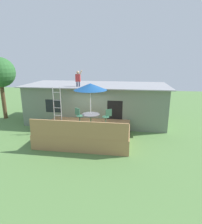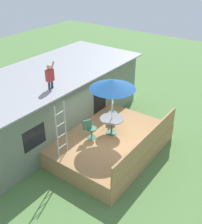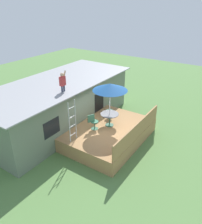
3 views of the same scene
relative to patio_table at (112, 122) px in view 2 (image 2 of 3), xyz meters
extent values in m
plane|color=#567F42|center=(-0.28, -0.01, -1.39)|extent=(40.00, 40.00, 0.00)
cube|color=slate|center=(-0.28, 3.59, 0.01)|extent=(10.00, 4.00, 2.78)
cube|color=#99999E|center=(-0.28, 3.59, 1.43)|extent=(10.50, 4.50, 0.06)
cube|color=black|center=(-2.95, 1.60, 0.16)|extent=(1.10, 0.03, 0.90)
cube|color=black|center=(1.29, 1.60, -0.34)|extent=(1.00, 0.03, 2.00)
cube|color=#A87A4C|center=(-0.28, -0.01, -0.99)|extent=(5.15, 3.89, 0.80)
cube|color=#A87A4C|center=(-0.28, -1.90, -0.14)|extent=(5.05, 0.08, 0.90)
cylinder|color=#33664C|center=(0.00, 0.00, -0.57)|extent=(0.48, 0.48, 0.03)
cylinder|color=#33664C|center=(0.00, 0.00, -0.22)|extent=(0.07, 0.07, 0.71)
cylinder|color=#4C4C51|center=(0.00, 0.00, 0.14)|extent=(1.04, 1.04, 0.03)
cylinder|color=silver|center=(0.00, 0.00, 0.61)|extent=(0.04, 0.04, 2.40)
cone|color=#194C8C|center=(0.00, 0.00, 1.76)|extent=(1.90, 1.90, 0.38)
cylinder|color=silver|center=(-2.56, 0.74, 0.51)|extent=(0.04, 0.04, 2.20)
cylinder|color=silver|center=(-2.08, 0.74, 0.51)|extent=(0.04, 0.04, 2.20)
cylinder|color=silver|center=(-2.32, 0.74, -0.24)|extent=(0.48, 0.03, 0.03)
cylinder|color=silver|center=(-2.32, 0.74, 0.26)|extent=(0.48, 0.03, 0.03)
cylinder|color=silver|center=(-2.32, 0.74, 0.76)|extent=(0.48, 0.03, 0.03)
cylinder|color=silver|center=(-2.32, 0.74, 1.26)|extent=(0.48, 0.03, 0.03)
cylinder|color=#33384C|center=(-1.38, 2.19, 1.63)|extent=(0.10, 0.10, 0.34)
cylinder|color=#33384C|center=(-1.22, 2.19, 1.63)|extent=(0.10, 0.10, 0.34)
cube|color=#B73333|center=(-1.30, 2.19, 2.05)|extent=(0.32, 0.20, 0.50)
sphere|color=tan|center=(-1.30, 2.19, 2.41)|extent=(0.20, 0.20, 0.20)
cylinder|color=tan|center=(-1.12, 2.19, 2.35)|extent=(0.26, 0.08, 0.44)
cylinder|color=#33664C|center=(-0.80, 0.48, -0.58)|extent=(0.40, 0.40, 0.02)
cylinder|color=#33664C|center=(-0.80, 0.48, -0.36)|extent=(0.06, 0.06, 0.44)
cylinder|color=#33664C|center=(-0.80, 0.48, -0.13)|extent=(0.44, 0.44, 0.04)
cube|color=#33664C|center=(-0.97, 0.58, 0.11)|extent=(0.36, 0.24, 0.44)
cylinder|color=#33664C|center=(0.82, 0.50, -0.58)|extent=(0.40, 0.40, 0.02)
cylinder|color=#33664C|center=(0.82, 0.50, -0.36)|extent=(0.06, 0.06, 0.44)
cylinder|color=#33664C|center=(0.82, 0.50, -0.13)|extent=(0.44, 0.44, 0.04)
cube|color=#33664C|center=(0.99, 0.61, 0.11)|extent=(0.36, 0.24, 0.44)
camera|label=1|loc=(2.21, -10.62, 3.24)|focal=30.84mm
camera|label=2|loc=(-8.53, -5.66, 6.33)|focal=44.63mm
camera|label=3|loc=(-9.73, -5.92, 5.97)|focal=36.32mm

